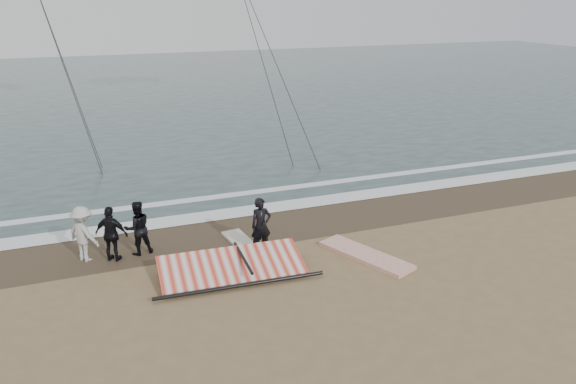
% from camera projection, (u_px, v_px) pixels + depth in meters
% --- Properties ---
extents(ground, '(120.00, 120.00, 0.00)m').
position_uv_depth(ground, '(323.00, 295.00, 13.40)').
color(ground, '#8C704C').
rests_on(ground, ground).
extents(sea, '(120.00, 54.00, 0.02)m').
position_uv_depth(sea, '(142.00, 89.00, 42.42)').
color(sea, '#233838').
rests_on(sea, ground).
extents(wet_sand, '(120.00, 2.80, 0.01)m').
position_uv_depth(wet_sand, '(262.00, 227.00, 17.36)').
color(wet_sand, '#4C3D2B').
rests_on(wet_sand, ground).
extents(foam_near, '(120.00, 0.90, 0.01)m').
position_uv_depth(foam_near, '(249.00, 211.00, 18.58)').
color(foam_near, white).
rests_on(foam_near, sea).
extents(foam_far, '(120.00, 0.45, 0.01)m').
position_uv_depth(foam_far, '(235.00, 194.00, 20.08)').
color(foam_far, white).
rests_on(foam_far, sea).
extents(man_main, '(0.59, 0.40, 1.58)m').
position_uv_depth(man_main, '(261.00, 225.00, 15.42)').
color(man_main, black).
rests_on(man_main, ground).
extents(board_white, '(1.78, 2.88, 0.11)m').
position_uv_depth(board_white, '(365.00, 255.00, 15.34)').
color(board_white, silver).
rests_on(board_white, ground).
extents(board_cream, '(0.82, 2.22, 0.09)m').
position_uv_depth(board_cream, '(244.00, 245.00, 16.00)').
color(board_cream, beige).
rests_on(board_cream, ground).
extents(trio_cluster, '(2.35, 1.26, 1.55)m').
position_uv_depth(trio_cluster, '(108.00, 232.00, 15.05)').
color(trio_cluster, black).
rests_on(trio_cluster, ground).
extents(sail_rig, '(4.25, 1.90, 0.49)m').
position_uv_depth(sail_rig, '(228.00, 267.00, 14.39)').
color(sail_rig, black).
rests_on(sail_rig, ground).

